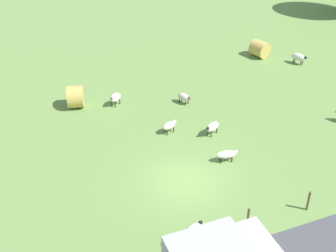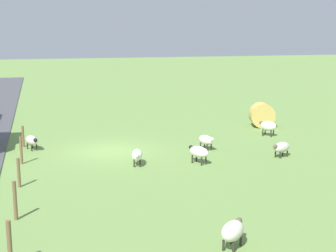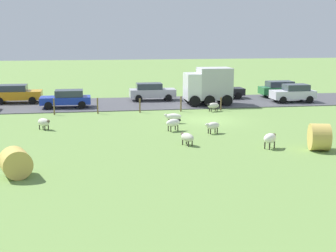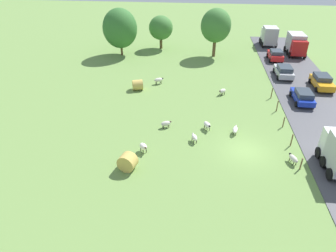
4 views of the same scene
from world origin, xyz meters
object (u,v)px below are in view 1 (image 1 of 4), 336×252
sheep_2 (212,127)px  sheep_6 (299,57)px  sheep_4 (227,154)px  sheep_0 (115,98)px  sheep_3 (184,97)px  sheep_5 (193,230)px  sheep_7 (169,126)px  hay_bale_0 (260,49)px  hay_bale_1 (75,97)px

sheep_2 → sheep_6: size_ratio=0.90×
sheep_4 → sheep_2: bearing=170.3°
sheep_0 → sheep_2: (5.59, 4.48, -0.03)m
sheep_2 → sheep_3: size_ratio=1.03×
sheep_5 → sheep_7: bearing=165.1°
sheep_3 → sheep_7: (2.94, -2.27, 0.03)m
sheep_0 → sheep_4: size_ratio=0.82×
sheep_2 → sheep_4: sheep_2 is taller
sheep_6 → hay_bale_0: size_ratio=1.00×
sheep_0 → hay_bale_0: bearing=103.8°
sheep_6 → sheep_7: sheep_6 is taller
sheep_5 → hay_bale_0: 20.82m
sheep_2 → sheep_7: (-1.17, -2.35, -0.05)m
sheep_0 → sheep_5: sheep_0 is taller
sheep_2 → sheep_5: 8.56m
sheep_0 → sheep_6: size_ratio=0.81×
sheep_0 → hay_bale_1: 2.65m
sheep_7 → hay_bale_0: bearing=124.7°
sheep_4 → sheep_6: (-9.15, 11.28, 0.11)m
sheep_0 → sheep_4: (8.31, 4.02, -0.11)m
hay_bale_0 → hay_bale_1: 15.87m
sheep_2 → sheep_0: bearing=-141.3°
sheep_2 → sheep_4: size_ratio=0.92×
sheep_0 → sheep_6: 15.32m
sheep_6 → hay_bale_1: size_ratio=0.88×
sheep_3 → hay_bale_1: 7.28m
sheep_7 → hay_bale_0: 13.43m
sheep_6 → sheep_5: bearing=-48.4°
sheep_4 → sheep_5: 6.11m
sheep_7 → hay_bale_1: size_ratio=0.75×
sheep_6 → hay_bale_1: hay_bale_1 is taller
sheep_3 → sheep_7: 3.71m
sheep_3 → sheep_7: sheep_7 is taller
sheep_3 → hay_bale_0: 9.96m
sheep_3 → hay_bale_0: hay_bale_0 is taller
sheep_2 → sheep_5: sheep_2 is taller
sheep_5 → sheep_6: 20.59m
sheep_2 → hay_bale_0: size_ratio=0.91×
sheep_0 → sheep_4: sheep_0 is taller
hay_bale_0 → hay_bale_1: (2.41, -15.68, 0.09)m
sheep_0 → sheep_3: sheep_0 is taller
sheep_4 → sheep_3: bearing=176.8°
sheep_0 → sheep_6: bearing=93.2°
sheep_0 → sheep_6: (-0.84, 15.30, -0.01)m
sheep_4 → sheep_5: sheep_5 is taller
sheep_3 → hay_bale_0: (-4.71, 8.78, 0.19)m
sheep_0 → sheep_2: 7.17m
sheep_0 → sheep_3: bearing=71.4°
sheep_3 → sheep_4: sheep_3 is taller
sheep_2 → sheep_7: size_ratio=1.07×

